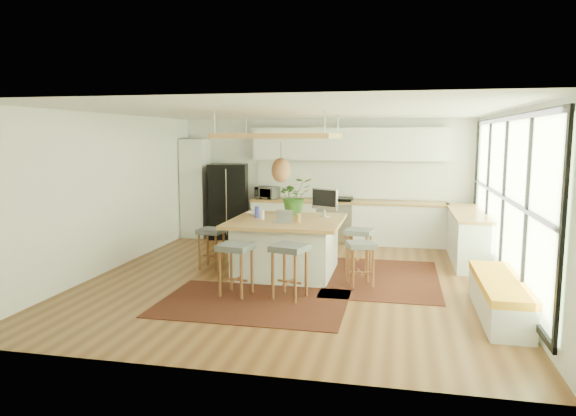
% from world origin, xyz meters
% --- Properties ---
extents(floor, '(7.00, 7.00, 0.00)m').
position_xyz_m(floor, '(0.00, 0.00, 0.00)').
color(floor, '#5A3419').
rests_on(floor, ground).
extents(ceiling, '(7.00, 7.00, 0.00)m').
position_xyz_m(ceiling, '(0.00, 0.00, 2.70)').
color(ceiling, white).
rests_on(ceiling, ground).
extents(wall_back, '(6.50, 0.00, 6.50)m').
position_xyz_m(wall_back, '(0.00, 3.50, 1.35)').
color(wall_back, silver).
rests_on(wall_back, ground).
extents(wall_front, '(6.50, 0.00, 6.50)m').
position_xyz_m(wall_front, '(0.00, -3.50, 1.35)').
color(wall_front, silver).
rests_on(wall_front, ground).
extents(wall_left, '(0.00, 7.00, 7.00)m').
position_xyz_m(wall_left, '(-3.25, 0.00, 1.35)').
color(wall_left, silver).
rests_on(wall_left, ground).
extents(wall_right, '(0.00, 7.00, 7.00)m').
position_xyz_m(wall_right, '(3.25, 0.00, 1.35)').
color(wall_right, silver).
rests_on(wall_right, ground).
extents(window_wall, '(0.10, 6.20, 2.60)m').
position_xyz_m(window_wall, '(3.22, 0.00, 1.40)').
color(window_wall, black).
rests_on(window_wall, wall_right).
extents(pantry, '(0.55, 0.60, 2.25)m').
position_xyz_m(pantry, '(-2.95, 3.18, 1.12)').
color(pantry, silver).
rests_on(pantry, floor).
extents(back_counter_base, '(4.20, 0.60, 0.88)m').
position_xyz_m(back_counter_base, '(0.55, 3.18, 0.44)').
color(back_counter_base, silver).
rests_on(back_counter_base, floor).
extents(back_counter_top, '(4.24, 0.64, 0.05)m').
position_xyz_m(back_counter_top, '(0.55, 3.18, 0.90)').
color(back_counter_top, '#A16D39').
rests_on(back_counter_top, back_counter_base).
extents(backsplash, '(4.20, 0.02, 0.80)m').
position_xyz_m(backsplash, '(0.55, 3.48, 1.35)').
color(backsplash, white).
rests_on(backsplash, wall_back).
extents(upper_cabinets, '(4.20, 0.34, 0.70)m').
position_xyz_m(upper_cabinets, '(0.55, 3.32, 2.15)').
color(upper_cabinets, silver).
rests_on(upper_cabinets, wall_back).
extents(range, '(0.76, 0.62, 1.00)m').
position_xyz_m(range, '(0.30, 3.18, 0.50)').
color(range, '#A5A5AA').
rests_on(range, floor).
extents(right_counter_base, '(0.60, 2.50, 0.88)m').
position_xyz_m(right_counter_base, '(2.93, 2.00, 0.44)').
color(right_counter_base, silver).
rests_on(right_counter_base, floor).
extents(right_counter_top, '(0.64, 2.54, 0.05)m').
position_xyz_m(right_counter_top, '(2.93, 2.00, 0.90)').
color(right_counter_top, '#A16D39').
rests_on(right_counter_top, right_counter_base).
extents(window_bench, '(0.52, 2.00, 0.50)m').
position_xyz_m(window_bench, '(2.95, -1.20, 0.25)').
color(window_bench, silver).
rests_on(window_bench, floor).
extents(ceiling_panel, '(1.86, 1.86, 0.80)m').
position_xyz_m(ceiling_panel, '(-0.30, 0.40, 2.05)').
color(ceiling_panel, '#A16D39').
rests_on(ceiling_panel, ceiling).
extents(rug_near, '(2.60, 1.80, 0.01)m').
position_xyz_m(rug_near, '(-0.31, -1.35, 0.01)').
color(rug_near, black).
rests_on(rug_near, floor).
extents(rug_right, '(1.80, 2.60, 0.01)m').
position_xyz_m(rug_right, '(1.42, 0.35, 0.01)').
color(rug_right, black).
rests_on(rug_right, floor).
extents(fridge, '(0.94, 0.79, 1.69)m').
position_xyz_m(fridge, '(-2.15, 3.16, 0.93)').
color(fridge, black).
rests_on(fridge, floor).
extents(island, '(1.85, 1.85, 0.93)m').
position_xyz_m(island, '(-0.19, 0.35, 0.47)').
color(island, '#A16D39').
rests_on(island, floor).
extents(stool_near_left, '(0.53, 0.53, 0.77)m').
position_xyz_m(stool_near_left, '(-0.64, -1.05, 0.35)').
color(stool_near_left, '#4A4F52').
rests_on(stool_near_left, floor).
extents(stool_near_right, '(0.57, 0.57, 0.79)m').
position_xyz_m(stool_near_right, '(0.15, -1.03, 0.35)').
color(stool_near_right, '#4A4F52').
rests_on(stool_near_right, floor).
extents(stool_right_front, '(0.52, 0.52, 0.69)m').
position_xyz_m(stool_right_front, '(1.09, -0.17, 0.35)').
color(stool_right_front, '#4A4F52').
rests_on(stool_right_front, floor).
extents(stool_right_back, '(0.50, 0.50, 0.74)m').
position_xyz_m(stool_right_back, '(1.00, 0.70, 0.35)').
color(stool_right_back, '#4A4F52').
rests_on(stool_right_back, floor).
extents(stool_left_side, '(0.46, 0.46, 0.71)m').
position_xyz_m(stool_left_side, '(-1.56, 0.41, 0.35)').
color(stool_left_side, '#4A4F52').
rests_on(stool_left_side, floor).
extents(laptop, '(0.32, 0.33, 0.21)m').
position_xyz_m(laptop, '(-0.18, -0.01, 1.05)').
color(laptop, '#A5A5AA').
rests_on(laptop, island).
extents(monitor, '(0.56, 0.41, 0.49)m').
position_xyz_m(monitor, '(0.38, 0.80, 1.19)').
color(monitor, '#A5A5AA').
rests_on(monitor, island).
extents(microwave, '(0.55, 0.42, 0.33)m').
position_xyz_m(microwave, '(-1.25, 3.19, 1.09)').
color(microwave, '#A5A5AA').
rests_on(microwave, back_counter_top).
extents(island_plant, '(0.86, 0.88, 0.51)m').
position_xyz_m(island_plant, '(-0.17, 0.93, 1.19)').
color(island_plant, '#1E4C19').
rests_on(island_plant, island).
extents(island_bowl, '(0.22, 0.22, 0.05)m').
position_xyz_m(island_bowl, '(-0.87, 0.69, 0.95)').
color(island_bowl, silver).
rests_on(island_bowl, island).
extents(island_bottle_0, '(0.07, 0.07, 0.19)m').
position_xyz_m(island_bottle_0, '(-0.74, 0.45, 1.03)').
color(island_bottle_0, blue).
rests_on(island_bottle_0, island).
extents(island_bottle_1, '(0.07, 0.07, 0.19)m').
position_xyz_m(island_bottle_1, '(-0.59, 0.20, 1.03)').
color(island_bottle_1, white).
rests_on(island_bottle_1, island).
extents(island_bottle_2, '(0.07, 0.07, 0.19)m').
position_xyz_m(island_bottle_2, '(0.06, 0.05, 1.03)').
color(island_bottle_2, '#A97738').
rests_on(island_bottle_2, island).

